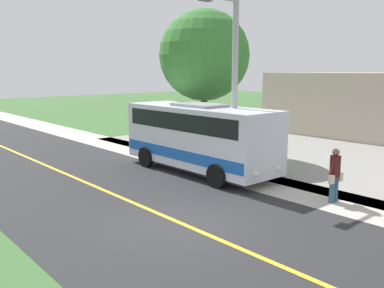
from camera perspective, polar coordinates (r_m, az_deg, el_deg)
ground_plane at (r=11.82m, az=-1.33°, el=-10.98°), size 120.00×120.00×0.00m
road_surface at (r=11.82m, az=-1.33°, el=-10.96°), size 8.00×100.00×0.01m
sidewalk at (r=15.49m, az=13.70°, el=-6.13°), size 2.40×100.00×0.01m
road_centre_line at (r=11.82m, az=-1.33°, el=-10.94°), size 0.16×100.00×0.00m
shuttle_bus_front at (r=17.36m, az=1.02°, el=1.28°), size 2.58×7.39×2.90m
pedestrian_with_bags at (r=14.20m, az=19.07°, el=-3.85°), size 0.72×0.34×1.79m
street_light_pole at (r=16.39m, az=5.58°, el=8.86°), size 1.97×0.24×7.04m
tree_curbside at (r=21.30m, az=1.69°, el=12.07°), size 4.57×4.57×7.30m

